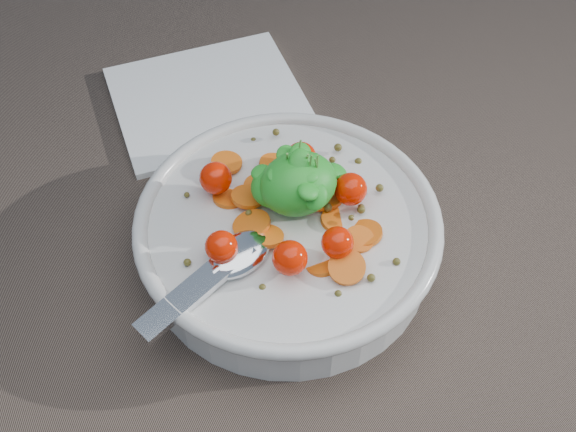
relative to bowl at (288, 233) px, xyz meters
name	(u,v)px	position (x,y,z in m)	size (l,w,h in m)	color
ground	(253,254)	(-0.03, 0.01, -0.03)	(6.00, 6.00, 0.00)	brown
bowl	(288,233)	(0.00, 0.00, 0.00)	(0.25, 0.23, 0.10)	silver
napkin	(209,100)	(0.01, 0.20, -0.02)	(0.17, 0.15, 0.01)	white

